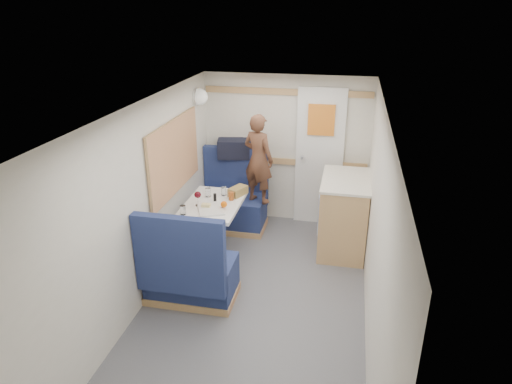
% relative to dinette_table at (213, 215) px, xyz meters
% --- Properties ---
extents(floor, '(4.50, 4.50, 0.00)m').
position_rel_dinette_table_xyz_m(floor, '(0.65, -1.00, -0.57)').
color(floor, '#515156').
rests_on(floor, ground).
extents(ceiling, '(4.50, 4.50, 0.00)m').
position_rel_dinette_table_xyz_m(ceiling, '(0.65, -1.00, 1.43)').
color(ceiling, silver).
rests_on(ceiling, wall_back).
extents(wall_back, '(2.20, 0.02, 2.00)m').
position_rel_dinette_table_xyz_m(wall_back, '(0.65, 1.25, 0.43)').
color(wall_back, silver).
rests_on(wall_back, floor).
extents(wall_left, '(0.02, 4.50, 2.00)m').
position_rel_dinette_table_xyz_m(wall_left, '(-0.45, -1.00, 0.43)').
color(wall_left, silver).
rests_on(wall_left, floor).
extents(wall_right, '(0.02, 4.50, 2.00)m').
position_rel_dinette_table_xyz_m(wall_right, '(1.75, -1.00, 0.43)').
color(wall_right, silver).
rests_on(wall_right, floor).
extents(oak_trim_low, '(2.15, 0.02, 0.08)m').
position_rel_dinette_table_xyz_m(oak_trim_low, '(0.65, 1.23, 0.28)').
color(oak_trim_low, '#B0774F').
rests_on(oak_trim_low, wall_back).
extents(oak_trim_high, '(2.15, 0.02, 0.08)m').
position_rel_dinette_table_xyz_m(oak_trim_high, '(0.65, 1.23, 1.21)').
color(oak_trim_high, '#B0774F').
rests_on(oak_trim_high, wall_back).
extents(side_window, '(0.04, 1.30, 0.72)m').
position_rel_dinette_table_xyz_m(side_window, '(-0.43, 0.00, 0.68)').
color(side_window, '#B0B99D').
rests_on(side_window, wall_left).
extents(rear_door, '(0.62, 0.12, 1.86)m').
position_rel_dinette_table_xyz_m(rear_door, '(1.10, 1.22, 0.41)').
color(rear_door, white).
rests_on(rear_door, wall_back).
extents(dinette_table, '(0.62, 0.92, 0.72)m').
position_rel_dinette_table_xyz_m(dinette_table, '(0.00, 0.00, 0.00)').
color(dinette_table, white).
rests_on(dinette_table, floor).
extents(bench_far, '(0.90, 0.59, 1.05)m').
position_rel_dinette_table_xyz_m(bench_far, '(-0.00, 0.86, -0.27)').
color(bench_far, navy).
rests_on(bench_far, floor).
extents(bench_near, '(0.90, 0.59, 1.05)m').
position_rel_dinette_table_xyz_m(bench_near, '(-0.00, -0.86, -0.27)').
color(bench_near, navy).
rests_on(bench_near, floor).
extents(ledge, '(0.90, 0.14, 0.04)m').
position_rel_dinette_table_xyz_m(ledge, '(-0.00, 1.12, 0.31)').
color(ledge, '#B0774F').
rests_on(ledge, bench_far).
extents(dome_light, '(0.20, 0.20, 0.20)m').
position_rel_dinette_table_xyz_m(dome_light, '(-0.39, 0.85, 1.18)').
color(dome_light, white).
rests_on(dome_light, wall_left).
extents(galley_counter, '(0.57, 0.92, 0.92)m').
position_rel_dinette_table_xyz_m(galley_counter, '(1.47, 0.55, -0.10)').
color(galley_counter, '#B0774F').
rests_on(galley_counter, floor).
extents(person, '(0.49, 0.42, 1.14)m').
position_rel_dinette_table_xyz_m(person, '(0.37, 0.76, 0.46)').
color(person, brown).
rests_on(person, bench_far).
extents(duffel_bag, '(0.55, 0.34, 0.25)m').
position_rel_dinette_table_xyz_m(duffel_bag, '(0.01, 1.12, 0.46)').
color(duffel_bag, black).
rests_on(duffel_bag, ledge).
extents(tray, '(0.39, 0.43, 0.02)m').
position_rel_dinette_table_xyz_m(tray, '(0.03, -0.19, 0.16)').
color(tray, silver).
rests_on(tray, dinette_table).
extents(orange_fruit, '(0.07, 0.07, 0.07)m').
position_rel_dinette_table_xyz_m(orange_fruit, '(0.17, -0.13, 0.21)').
color(orange_fruit, orange).
rests_on(orange_fruit, tray).
extents(cheese_block, '(0.10, 0.06, 0.03)m').
position_rel_dinette_table_xyz_m(cheese_block, '(-0.03, -0.15, 0.19)').
color(cheese_block, '#F1DB8B').
rests_on(cheese_block, tray).
extents(wine_glass, '(0.08, 0.08, 0.17)m').
position_rel_dinette_table_xyz_m(wine_glass, '(-0.14, -0.10, 0.28)').
color(wine_glass, white).
rests_on(wine_glass, dinette_table).
extents(tumbler_left, '(0.06, 0.06, 0.10)m').
position_rel_dinette_table_xyz_m(tumbler_left, '(-0.23, -0.36, 0.20)').
color(tumbler_left, white).
rests_on(tumbler_left, dinette_table).
extents(tumbler_mid, '(0.07, 0.07, 0.11)m').
position_rel_dinette_table_xyz_m(tumbler_mid, '(-0.11, 0.16, 0.21)').
color(tumbler_mid, white).
rests_on(tumbler_mid, dinette_table).
extents(tumbler_right, '(0.06, 0.06, 0.10)m').
position_rel_dinette_table_xyz_m(tumbler_right, '(0.06, 0.24, 0.20)').
color(tumbler_right, silver).
rests_on(tumbler_right, dinette_table).
extents(beer_glass, '(0.06, 0.06, 0.09)m').
position_rel_dinette_table_xyz_m(beer_glass, '(0.18, 0.12, 0.20)').
color(beer_glass, '#954515').
rests_on(beer_glass, dinette_table).
extents(pepper_grinder, '(0.04, 0.04, 0.09)m').
position_rel_dinette_table_xyz_m(pepper_grinder, '(0.01, 0.05, 0.20)').
color(pepper_grinder, black).
rests_on(pepper_grinder, dinette_table).
extents(bread_loaf, '(0.22, 0.27, 0.10)m').
position_rel_dinette_table_xyz_m(bread_loaf, '(0.22, 0.28, 0.20)').
color(bread_loaf, brown).
rests_on(bread_loaf, dinette_table).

